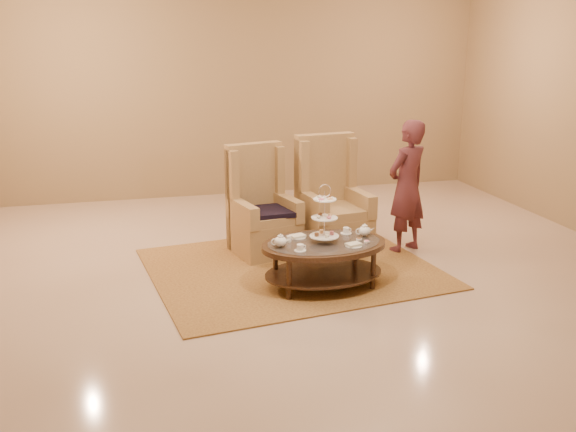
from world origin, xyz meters
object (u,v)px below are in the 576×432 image
object	(u,v)px
tea_table	(324,250)
armchair_left	(261,217)
armchair_right	(331,211)
person	(407,187)

from	to	relation	value
tea_table	armchair_left	world-z (taller)	armchair_left
armchair_right	armchair_left	bearing A→B (deg)	169.10
tea_table	armchair_left	xyz separation A→B (m)	(-0.40, 1.27, 0.04)
armchair_left	person	xyz separation A→B (m)	(1.71, -0.38, 0.36)
armchair_left	person	bearing A→B (deg)	-26.15
tea_table	person	xyz separation A→B (m)	(1.31, 0.88, 0.40)
tea_table	person	size ratio (longest dim) A/B	0.85
armchair_right	person	size ratio (longest dim) A/B	0.87
armchair_left	armchair_right	distance (m)	0.87
armchair_left	tea_table	bearing A→B (deg)	-86.09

